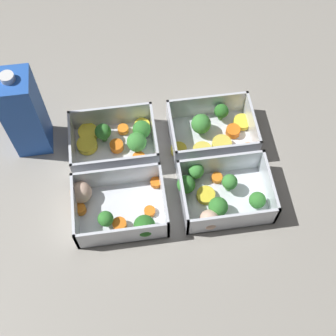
{
  "coord_description": "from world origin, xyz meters",
  "views": [
    {
      "loc": [
        -0.06,
        -0.42,
        0.79
      ],
      "look_at": [
        0.0,
        0.0,
        0.02
      ],
      "focal_mm": 50.0,
      "sensor_mm": 36.0,
      "label": 1
    }
  ],
  "objects_px": {
    "container_near_right": "(220,195)",
    "container_far_right": "(212,132)",
    "juice_carton": "(24,113)",
    "container_near_left": "(117,208)",
    "container_far_left": "(118,140)"
  },
  "relations": [
    {
      "from": "container_far_right",
      "to": "container_near_left",
      "type": "bearing_deg",
      "value": -145.2
    },
    {
      "from": "container_near_left",
      "to": "container_far_right",
      "type": "bearing_deg",
      "value": 34.8
    },
    {
      "from": "container_far_right",
      "to": "juice_carton",
      "type": "bearing_deg",
      "value": 173.73
    },
    {
      "from": "container_near_right",
      "to": "container_far_left",
      "type": "relative_size",
      "value": 1.03
    },
    {
      "from": "container_near_left",
      "to": "container_far_left",
      "type": "distance_m",
      "value": 0.15
    },
    {
      "from": "container_far_left",
      "to": "juice_carton",
      "type": "bearing_deg",
      "value": 168.24
    },
    {
      "from": "juice_carton",
      "to": "container_far_right",
      "type": "bearing_deg",
      "value": -6.27
    },
    {
      "from": "container_near_right",
      "to": "container_far_left",
      "type": "bearing_deg",
      "value": 140.28
    },
    {
      "from": "container_near_right",
      "to": "container_far_right",
      "type": "relative_size",
      "value": 0.95
    },
    {
      "from": "container_near_right",
      "to": "container_far_right",
      "type": "bearing_deg",
      "value": 84.9
    },
    {
      "from": "container_far_right",
      "to": "container_far_left",
      "type": "bearing_deg",
      "value": 178.61
    },
    {
      "from": "juice_carton",
      "to": "container_near_left",
      "type": "bearing_deg",
      "value": -50.38
    },
    {
      "from": "container_near_right",
      "to": "juice_carton",
      "type": "relative_size",
      "value": 0.84
    },
    {
      "from": "container_near_left",
      "to": "container_far_left",
      "type": "height_order",
      "value": "same"
    },
    {
      "from": "container_near_right",
      "to": "container_far_right",
      "type": "xyz_separation_m",
      "value": [
        0.01,
        0.14,
        -0.0
      ]
    }
  ]
}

